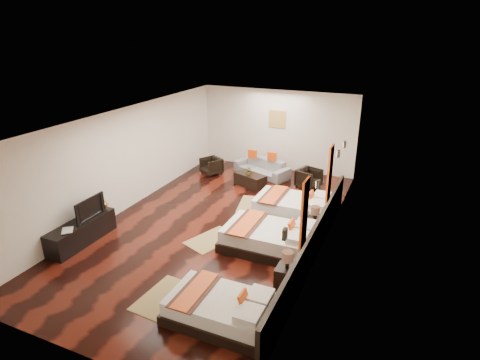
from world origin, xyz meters
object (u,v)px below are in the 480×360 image
at_px(nightstand_a, 287,275).
at_px(nightstand_b, 314,225).
at_px(coffee_table, 250,180).
at_px(figurine, 101,203).
at_px(book, 62,231).
at_px(bed_mid, 271,238).
at_px(bed_far, 294,207).
at_px(bed_near, 222,309).
at_px(armchair_right, 309,178).
at_px(tv_console, 82,232).
at_px(sofa, 262,167).
at_px(armchair_left, 211,166).
at_px(table_plant, 249,171).
at_px(tv, 87,208).

relative_size(nightstand_a, nightstand_b, 1.03).
height_order(nightstand_b, coffee_table, nightstand_b).
bearing_deg(coffee_table, figurine, -118.96).
height_order(book, figurine, figurine).
xyz_separation_m(bed_mid, nightstand_a, (0.75, -1.23, -0.00)).
bearing_deg(bed_far, coffee_table, 141.04).
height_order(bed_near, figurine, figurine).
bearing_deg(armchair_right, tv_console, 162.20).
distance_m(nightstand_a, book, 5.02).
height_order(figurine, sofa, figurine).
distance_m(nightstand_b, armchair_left, 5.15).
distance_m(tv_console, figurine, 0.85).
bearing_deg(nightstand_b, armchair_left, 146.47).
distance_m(book, armchair_left, 5.94).
relative_size(tv_console, book, 5.67).
height_order(tv_console, armchair_left, armchair_left).
bearing_deg(bed_near, coffee_table, 107.62).
relative_size(bed_mid, nightstand_a, 2.69).
height_order(bed_near, table_plant, bed_near).
bearing_deg(armchair_left, figurine, -68.02).
relative_size(tv_console, armchair_left, 2.83).
xyz_separation_m(tv, figurine, (-0.05, 0.50, -0.10)).
bearing_deg(armchair_right, tv, 161.35).
xyz_separation_m(bed_mid, book, (-4.20, -2.04, 0.28)).
bearing_deg(coffee_table, armchair_right, 19.38).
xyz_separation_m(bed_mid, table_plant, (-1.93, 3.33, 0.25)).
xyz_separation_m(armchair_left, coffee_table, (1.65, -0.48, -0.09)).
xyz_separation_m(tv_console, table_plant, (2.27, 4.83, 0.26)).
xyz_separation_m(tv, coffee_table, (2.25, 4.65, -0.61)).
bearing_deg(book, table_plant, 67.11).
relative_size(nightstand_a, table_plant, 3.03).
xyz_separation_m(sofa, coffee_table, (-0.00, -1.05, -0.09)).
distance_m(sofa, armchair_left, 1.75).
distance_m(nightstand_b, figurine, 5.28).
xyz_separation_m(nightstand_b, tv_console, (-4.95, -2.51, 0.00)).
distance_m(bed_near, bed_far, 4.43).
distance_m(nightstand_a, tv_console, 4.95).
xyz_separation_m(figurine, sofa, (2.30, 5.21, -0.42)).
bearing_deg(bed_far, nightstand_b, -48.17).
bearing_deg(nightstand_b, armchair_right, 106.71).
height_order(bed_far, nightstand_b, bed_far).
bearing_deg(bed_mid, tv_console, -160.30).
bearing_deg(bed_near, nightstand_a, 60.79).
xyz_separation_m(bed_mid, bed_far, (-0.00, 1.85, -0.01)).
height_order(figurine, table_plant, figurine).
distance_m(bed_mid, coffee_table, 3.88).
relative_size(bed_near, bed_far, 0.89).
bearing_deg(nightstand_a, sofa, 115.03).
bearing_deg(book, armchair_left, 83.69).
distance_m(bed_far, armchair_left, 4.07).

